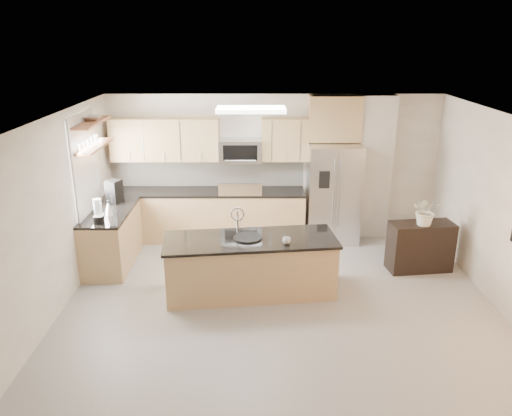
{
  "coord_description": "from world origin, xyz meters",
  "views": [
    {
      "loc": [
        -0.35,
        -5.67,
        3.59
      ],
      "look_at": [
        -0.33,
        1.3,
        1.16
      ],
      "focal_mm": 35.0,
      "sensor_mm": 36.0,
      "label": 1
    }
  ],
  "objects_px": {
    "kettle": "(109,208)",
    "range": "(241,214)",
    "island": "(250,265)",
    "refrigerator": "(333,193)",
    "blender": "(98,213)",
    "cup": "(286,241)",
    "bowl": "(92,117)",
    "platter": "(248,238)",
    "coffee_maker": "(114,192)",
    "credenza": "(420,246)",
    "flower_vase": "(427,203)",
    "microwave": "(240,151)"
  },
  "relations": [
    {
      "from": "kettle",
      "to": "range",
      "type": "bearing_deg",
      "value": 31.87
    },
    {
      "from": "island",
      "to": "kettle",
      "type": "xyz_separation_m",
      "value": [
        -2.21,
        0.8,
        0.6
      ]
    },
    {
      "from": "refrigerator",
      "to": "blender",
      "type": "bearing_deg",
      "value": -157.18
    },
    {
      "from": "cup",
      "to": "bowl",
      "type": "relative_size",
      "value": 0.31
    },
    {
      "from": "range",
      "to": "platter",
      "type": "distance_m",
      "value": 2.09
    },
    {
      "from": "island",
      "to": "coffee_maker",
      "type": "bearing_deg",
      "value": 141.73
    },
    {
      "from": "island",
      "to": "kettle",
      "type": "height_order",
      "value": "island"
    },
    {
      "from": "credenza",
      "to": "bowl",
      "type": "xyz_separation_m",
      "value": [
        -5.14,
        0.41,
        1.99
      ]
    },
    {
      "from": "coffee_maker",
      "to": "cup",
      "type": "bearing_deg",
      "value": -29.83
    },
    {
      "from": "bowl",
      "to": "platter",
      "type": "bearing_deg",
      "value": -25.45
    },
    {
      "from": "range",
      "to": "blender",
      "type": "relative_size",
      "value": 3.02
    },
    {
      "from": "platter",
      "to": "coffee_maker",
      "type": "distance_m",
      "value": 2.66
    },
    {
      "from": "platter",
      "to": "flower_vase",
      "type": "bearing_deg",
      "value": 13.47
    },
    {
      "from": "coffee_maker",
      "to": "island",
      "type": "bearing_deg",
      "value": -31.79
    },
    {
      "from": "credenza",
      "to": "coffee_maker",
      "type": "height_order",
      "value": "coffee_maker"
    },
    {
      "from": "range",
      "to": "credenza",
      "type": "relative_size",
      "value": 1.15
    },
    {
      "from": "microwave",
      "to": "coffee_maker",
      "type": "distance_m",
      "value": 2.29
    },
    {
      "from": "refrigerator",
      "to": "platter",
      "type": "bearing_deg",
      "value": -126.98
    },
    {
      "from": "range",
      "to": "platter",
      "type": "bearing_deg",
      "value": -85.75
    },
    {
      "from": "microwave",
      "to": "kettle",
      "type": "distance_m",
      "value": 2.53
    },
    {
      "from": "flower_vase",
      "to": "credenza",
      "type": "bearing_deg",
      "value": 92.57
    },
    {
      "from": "microwave",
      "to": "platter",
      "type": "distance_m",
      "value": 2.31
    },
    {
      "from": "blender",
      "to": "flower_vase",
      "type": "height_order",
      "value": "flower_vase"
    },
    {
      "from": "refrigerator",
      "to": "credenza",
      "type": "distance_m",
      "value": 1.83
    },
    {
      "from": "blender",
      "to": "kettle",
      "type": "relative_size",
      "value": 1.61
    },
    {
      "from": "credenza",
      "to": "platter",
      "type": "bearing_deg",
      "value": -172.14
    },
    {
      "from": "island",
      "to": "platter",
      "type": "bearing_deg",
      "value": 155.18
    },
    {
      "from": "kettle",
      "to": "flower_vase",
      "type": "distance_m",
      "value": 4.92
    },
    {
      "from": "bowl",
      "to": "flower_vase",
      "type": "xyz_separation_m",
      "value": [
        5.14,
        -0.49,
        -1.24
      ]
    },
    {
      "from": "refrigerator",
      "to": "microwave",
      "type": "bearing_deg",
      "value": 174.14
    },
    {
      "from": "refrigerator",
      "to": "cup",
      "type": "distance_m",
      "value": 2.4
    },
    {
      "from": "refrigerator",
      "to": "cup",
      "type": "height_order",
      "value": "refrigerator"
    },
    {
      "from": "kettle",
      "to": "coffee_maker",
      "type": "relative_size",
      "value": 0.62
    },
    {
      "from": "range",
      "to": "microwave",
      "type": "height_order",
      "value": "microwave"
    },
    {
      "from": "island",
      "to": "cup",
      "type": "distance_m",
      "value": 0.71
    },
    {
      "from": "range",
      "to": "kettle",
      "type": "height_order",
      "value": "kettle"
    },
    {
      "from": "platter",
      "to": "blender",
      "type": "xyz_separation_m",
      "value": [
        -2.23,
        0.43,
        0.22
      ]
    },
    {
      "from": "blender",
      "to": "flower_vase",
      "type": "distance_m",
      "value": 4.97
    },
    {
      "from": "blender",
      "to": "platter",
      "type": "bearing_deg",
      "value": -10.94
    },
    {
      "from": "kettle",
      "to": "bowl",
      "type": "distance_m",
      "value": 1.42
    },
    {
      "from": "range",
      "to": "credenza",
      "type": "bearing_deg",
      "value": -24.42
    },
    {
      "from": "blender",
      "to": "range",
      "type": "bearing_deg",
      "value": 37.94
    },
    {
      "from": "credenza",
      "to": "kettle",
      "type": "xyz_separation_m",
      "value": [
        -4.91,
        0.05,
        0.63
      ]
    },
    {
      "from": "range",
      "to": "coffee_maker",
      "type": "relative_size",
      "value": 3.0
    },
    {
      "from": "bowl",
      "to": "flower_vase",
      "type": "height_order",
      "value": "bowl"
    },
    {
      "from": "cup",
      "to": "coffee_maker",
      "type": "bearing_deg",
      "value": 150.17
    },
    {
      "from": "kettle",
      "to": "refrigerator",
      "type": "bearing_deg",
      "value": 18.22
    },
    {
      "from": "microwave",
      "to": "island",
      "type": "xyz_separation_m",
      "value": [
        0.19,
        -2.18,
        -1.2
      ]
    },
    {
      "from": "credenza",
      "to": "kettle",
      "type": "height_order",
      "value": "kettle"
    },
    {
      "from": "refrigerator",
      "to": "kettle",
      "type": "distance_m",
      "value": 3.88
    }
  ]
}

